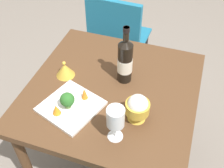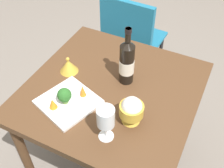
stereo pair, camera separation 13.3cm
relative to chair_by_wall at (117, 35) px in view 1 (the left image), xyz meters
The scene contains 11 objects.
ground_plane 0.92m from the chair_by_wall, 164.13° to the right, with size 8.00×8.00×0.00m, color gray.
dining_table 0.76m from the chair_by_wall, 164.13° to the right, with size 0.86×0.86×0.72m.
chair_by_wall is the anchor object (origin of this frame).
wine_bottle 0.76m from the chair_by_wall, 158.97° to the right, with size 0.08×0.08×0.32m.
wine_glass 1.10m from the chair_by_wall, 162.58° to the right, with size 0.08×0.08×0.18m.
rice_bowl 0.99m from the chair_by_wall, 156.74° to the right, with size 0.11×0.11×0.14m.
rice_bowl_lid 0.75m from the chair_by_wall, behind, with size 0.10×0.10×0.09m.
serving_plate 0.93m from the chair_by_wall, behind, with size 0.32×0.32×0.02m.
broccoli_floret 0.96m from the chair_by_wall, behind, with size 0.07×0.07×0.09m.
carrot_garnish_left 1.00m from the chair_by_wall, behind, with size 0.04×0.04×0.05m.
carrot_garnish_right 0.88m from the chair_by_wall, behind, with size 0.03×0.03×0.06m.
Camera 1 is at (-0.94, -0.32, 1.73)m, focal length 44.36 mm.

